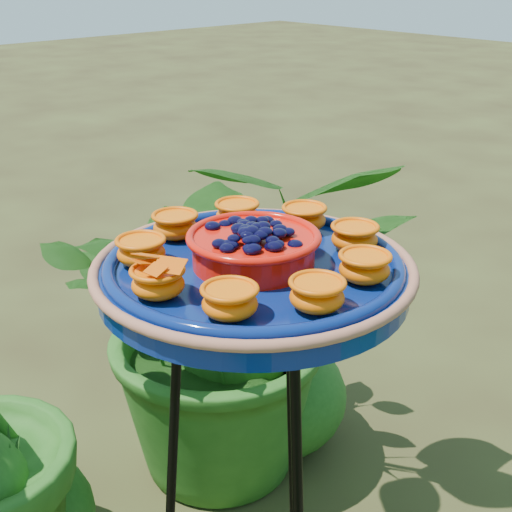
% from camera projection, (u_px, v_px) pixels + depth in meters
% --- Properties ---
extents(tripod_stand, '(0.38, 0.38, 0.84)m').
position_uv_depth(tripod_stand, '(254.00, 480.00, 1.12)').
color(tripod_stand, black).
rests_on(tripod_stand, ground).
extents(feeder_dish, '(0.53, 0.53, 0.10)m').
position_uv_depth(feeder_dish, '(254.00, 266.00, 0.98)').
color(feeder_dish, navy).
rests_on(feeder_dish, tripod_stand).
extents(shrub_back_left, '(1.08, 1.09, 0.92)m').
position_uv_depth(shrub_back_left, '(232.00, 308.00, 1.78)').
color(shrub_back_left, '#1E5015').
rests_on(shrub_back_left, ground).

